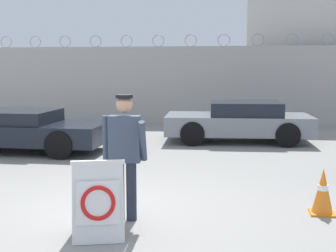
# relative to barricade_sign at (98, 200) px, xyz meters

# --- Properties ---
(ground_plane) EXTENTS (90.00, 90.00, 0.00)m
(ground_plane) POSITION_rel_barricade_sign_xyz_m (-0.16, 1.10, -0.51)
(ground_plane) COLOR gray
(perimeter_wall) EXTENTS (36.00, 0.30, 3.44)m
(perimeter_wall) POSITION_rel_barricade_sign_xyz_m (-0.16, 12.25, 0.99)
(perimeter_wall) COLOR #ADA8A0
(perimeter_wall) RESTS_ON ground_plane
(barricade_sign) EXTENTS (0.82, 0.80, 1.03)m
(barricade_sign) POSITION_rel_barricade_sign_xyz_m (0.00, 0.00, 0.00)
(barricade_sign) COLOR white
(barricade_sign) RESTS_ON ground_plane
(security_guard) EXTENTS (0.67, 0.38, 1.85)m
(security_guard) POSITION_rel_barricade_sign_xyz_m (0.18, 0.73, 0.53)
(security_guard) COLOR #232838
(security_guard) RESTS_ON ground_plane
(traffic_cone_near) EXTENTS (0.37, 0.37, 0.71)m
(traffic_cone_near) POSITION_rel_barricade_sign_xyz_m (3.08, 1.49, -0.16)
(traffic_cone_near) COLOR orange
(traffic_cone_near) RESTS_ON ground_plane
(parked_car_front_coupe) EXTENTS (4.48, 1.99, 1.09)m
(parked_car_front_coupe) POSITION_rel_barricade_sign_xyz_m (-3.95, 5.74, 0.07)
(parked_car_front_coupe) COLOR black
(parked_car_front_coupe) RESTS_ON ground_plane
(parked_car_rear_sedan) EXTENTS (4.39, 2.24, 1.20)m
(parked_car_rear_sedan) POSITION_rel_barricade_sign_xyz_m (1.76, 8.26, 0.10)
(parked_car_rear_sedan) COLOR black
(parked_car_rear_sedan) RESTS_ON ground_plane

